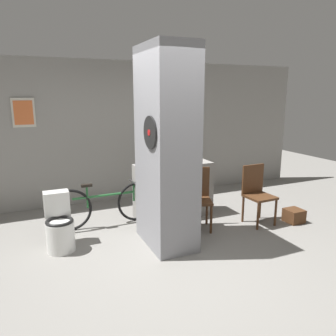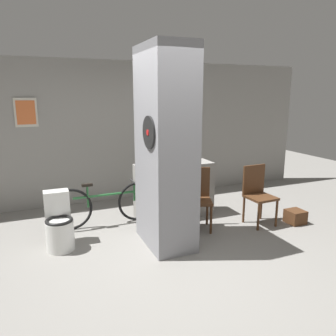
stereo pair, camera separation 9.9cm
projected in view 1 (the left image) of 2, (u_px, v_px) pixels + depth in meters
ground_plane at (177, 258)px, 4.09m from camera, size 14.00×14.00×0.00m
wall_back at (118, 132)px, 6.15m from camera, size 8.00×0.09×2.60m
pillar_center at (166, 149)px, 4.24m from camera, size 0.59×0.93×2.60m
counter_shelf at (173, 190)px, 5.42m from camera, size 1.28×0.44×0.90m
toilet at (59, 226)px, 4.27m from camera, size 0.36×0.52×0.74m
chair_near_pillar at (197, 195)px, 4.93m from camera, size 0.52×0.52×0.92m
chair_by_doorway at (257, 192)px, 5.13m from camera, size 0.42×0.42×0.92m
bicycle at (105, 205)px, 5.03m from camera, size 1.68×0.42×0.69m
bottle_tall at (173, 158)px, 5.21m from camera, size 0.07×0.07×0.28m
floor_crate at (294, 216)px, 5.22m from camera, size 0.26×0.26×0.21m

